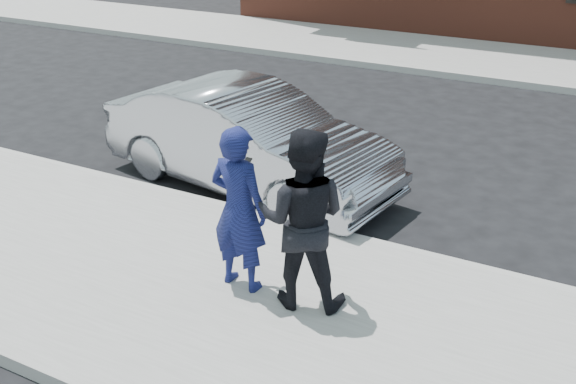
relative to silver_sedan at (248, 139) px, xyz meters
The scene contains 8 objects.
ground 4.23m from the silver_sedan, 36.10° to the right, with size 100.00×100.00×0.00m, color black.
near_sidewalk 4.37m from the silver_sedan, 38.78° to the right, with size 50.00×3.50×0.15m, color gray.
near_curb 3.55m from the silver_sedan, 15.06° to the right, with size 50.00×0.10×0.15m, color #999691.
far_sidewalk 9.44m from the silver_sedan, 69.04° to the left, with size 50.00×3.50×0.15m, color gray.
far_curb 7.79m from the silver_sedan, 64.28° to the left, with size 50.00×0.10×0.15m, color #999691.
silver_sedan is the anchor object (origin of this frame).
man_hoodie 2.82m from the silver_sedan, 60.69° to the right, with size 0.67×0.52×1.76m.
man_peacoat 3.20m from the silver_sedan, 49.38° to the right, with size 1.06×0.92×1.84m.
Camera 1 is at (1.26, -5.08, 4.04)m, focal length 42.00 mm.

